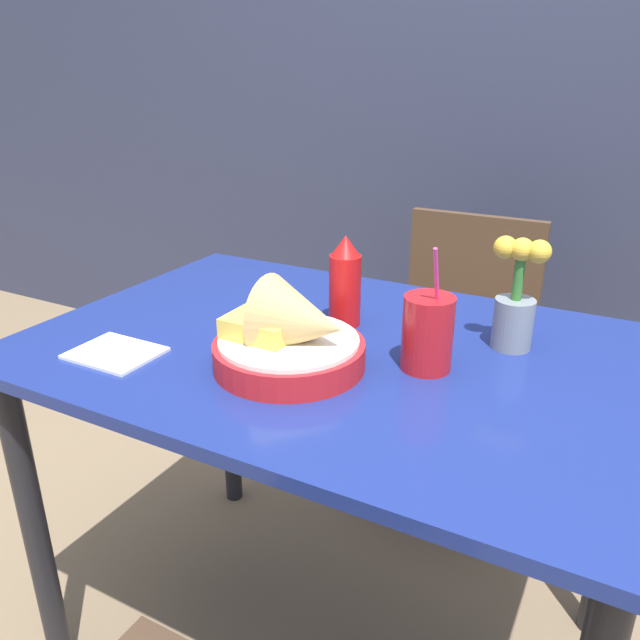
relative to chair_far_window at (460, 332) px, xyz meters
name	(u,v)px	position (x,y,z in m)	size (l,w,h in m)	color
wall_window	(518,50)	(-0.04, 0.53, 0.79)	(7.00, 0.06, 2.60)	#2D334C
dining_table	(336,396)	(-0.04, -0.75, 0.14)	(1.16, 0.78, 0.77)	navy
chair_far_window	(460,332)	(0.00, 0.00, 0.00)	(0.40, 0.40, 0.85)	#473323
food_basket	(294,339)	(-0.06, -0.87, 0.31)	(0.26, 0.26, 0.16)	red
ketchup_bottle	(345,282)	(-0.07, -0.65, 0.34)	(0.06, 0.06, 0.18)	red
drink_cup	(427,335)	(0.14, -0.77, 0.31)	(0.09, 0.09, 0.22)	red
flower_vase	(516,301)	(0.25, -0.61, 0.34)	(0.10, 0.07, 0.21)	gray
napkin	(115,353)	(-0.37, -0.98, 0.25)	(0.15, 0.12, 0.01)	white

